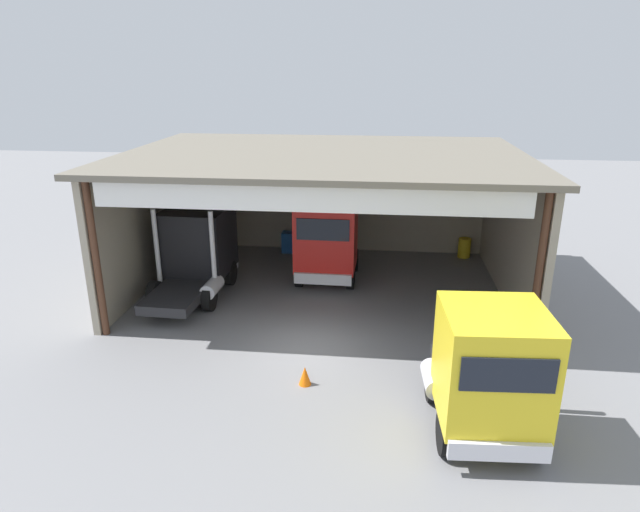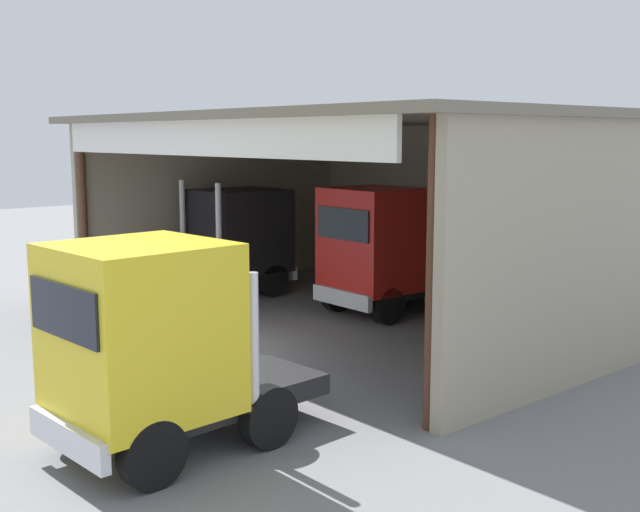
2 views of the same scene
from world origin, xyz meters
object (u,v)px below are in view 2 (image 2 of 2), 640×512
traffic_cone (123,356)px  truck_red_center_left_bay (379,248)px  truck_black_center_right_bay (232,240)px  truck_yellow_right_bay (154,344)px  tool_cart (413,273)px

traffic_cone → truck_red_center_left_bay: bearing=91.2°
truck_red_center_left_bay → truck_black_center_right_bay: bearing=18.8°
truck_black_center_right_bay → truck_yellow_right_bay: size_ratio=1.17×
truck_red_center_left_bay → traffic_cone: 8.12m
truck_black_center_right_bay → tool_cart: bearing=63.0°
tool_cart → traffic_cone: bearing=-79.1°
truck_black_center_right_bay → truck_red_center_left_bay: size_ratio=1.23×
tool_cart → traffic_cone: size_ratio=1.79×
truck_black_center_right_bay → truck_yellow_right_bay: 12.70m
tool_cart → traffic_cone: (2.25, -11.64, -0.22)m
truck_black_center_right_bay → tool_cart: 6.16m
truck_black_center_right_bay → truck_yellow_right_bay: (9.78, -8.10, 0.04)m
truck_red_center_left_bay → tool_cart: 4.45m
truck_yellow_right_bay → truck_black_center_right_bay: bearing=-42.9°
truck_red_center_left_bay → traffic_cone: (0.17, -7.96, -1.60)m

